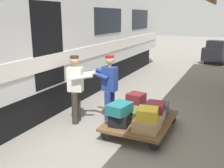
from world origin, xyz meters
TOP-DOWN VIEW (x-y plane):
  - ground_plane at (0.00, 0.00)m, footprint 60.00×60.00m
  - train_car at (3.71, 0.00)m, footprint 3.02×18.62m
  - luggage_cart at (0.02, -0.44)m, footprint 1.36×1.85m
  - suitcase_tan_vintage at (-0.28, 0.07)m, footprint 0.52×0.55m
  - suitcase_navy_fabric at (0.33, -0.94)m, footprint 0.44×0.65m
  - suitcase_slate_roller at (-0.28, -0.94)m, footprint 0.44×0.52m
  - suitcase_black_hardshell at (0.33, 0.07)m, footprint 0.45×0.48m
  - suitcase_olive_duffel at (0.33, -0.44)m, footprint 0.51×0.60m
  - suitcase_gray_aluminum at (-0.28, -0.44)m, footprint 0.45×0.64m
  - suitcase_teal_softside at (0.33, 0.10)m, footprint 0.47×0.58m
  - suitcase_yellow_case at (-0.29, 0.08)m, footprint 0.47×0.48m
  - suitcase_maroon_trunk at (0.35, -0.98)m, footprint 0.45×0.46m
  - suitcase_burgundy_valise at (-0.29, -0.47)m, footprint 0.43×0.51m
  - porter_in_overalls at (0.96, -0.67)m, footprint 0.69×0.46m
  - porter_by_door at (1.65, -0.26)m, footprint 0.72×0.54m
  - baggage_tug at (-0.89, -10.63)m, footprint 1.41×1.88m

SIDE VIEW (x-z plane):
  - ground_plane at x=0.00m, z-range 0.00..0.00m
  - luggage_cart at x=0.02m, z-range 0.11..0.42m
  - suitcase_navy_fabric at x=0.33m, z-range 0.31..0.50m
  - suitcase_olive_duffel at x=0.33m, z-range 0.31..0.51m
  - suitcase_gray_aluminum at x=-0.28m, z-range 0.31..0.53m
  - suitcase_tan_vintage at x=-0.28m, z-range 0.31..0.56m
  - suitcase_slate_roller at x=-0.28m, z-range 0.31..0.57m
  - suitcase_black_hardshell at x=0.33m, z-range 0.31..0.59m
  - suitcase_maroon_trunk at x=0.35m, z-range 0.50..0.73m
  - baggage_tug at x=-0.89m, z-range -0.02..1.28m
  - suitcase_burgundy_valise at x=-0.29m, z-range 0.53..0.74m
  - suitcase_yellow_case at x=-0.29m, z-range 0.56..0.79m
  - suitcase_teal_softside at x=0.33m, z-range 0.59..0.81m
  - porter_in_overalls at x=0.96m, z-range 0.07..1.78m
  - porter_by_door at x=1.65m, z-range 0.07..1.78m
  - train_car at x=3.71m, z-range 0.06..4.06m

